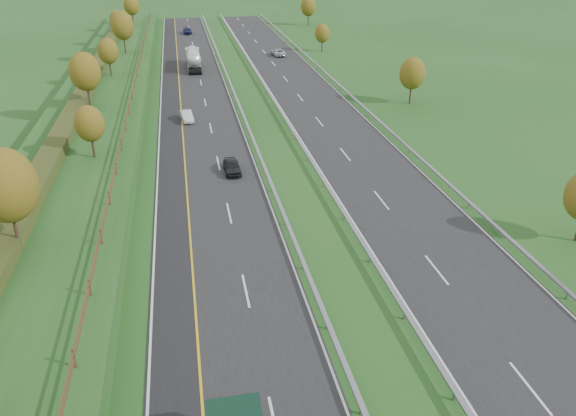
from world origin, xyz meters
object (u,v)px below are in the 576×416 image
(road_tanker, at_px, (193,58))
(car_silver_mid, at_px, (187,116))
(car_small_far, at_px, (187,31))
(car_dark_near, at_px, (232,166))
(car_oncoming, at_px, (278,52))

(road_tanker, bearing_deg, car_silver_mid, -94.03)
(road_tanker, distance_m, car_small_far, 38.26)
(road_tanker, bearing_deg, car_small_far, 90.00)
(car_dark_near, height_order, car_oncoming, car_dark_near)
(car_dark_near, bearing_deg, car_silver_mid, 100.93)
(car_dark_near, bearing_deg, car_oncoming, 74.16)
(car_silver_mid, height_order, car_oncoming, car_oncoming)
(car_dark_near, distance_m, car_silver_mid, 18.94)
(road_tanker, relative_size, car_dark_near, 2.83)
(car_dark_near, bearing_deg, car_small_far, 89.79)
(road_tanker, distance_m, car_silver_mid, 31.33)
(car_small_far, height_order, car_oncoming, car_small_far)
(car_silver_mid, bearing_deg, car_oncoming, 56.38)
(car_silver_mid, bearing_deg, car_small_far, 80.20)
(car_dark_near, xyz_separation_m, car_silver_mid, (-4.05, 18.50, -0.03))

